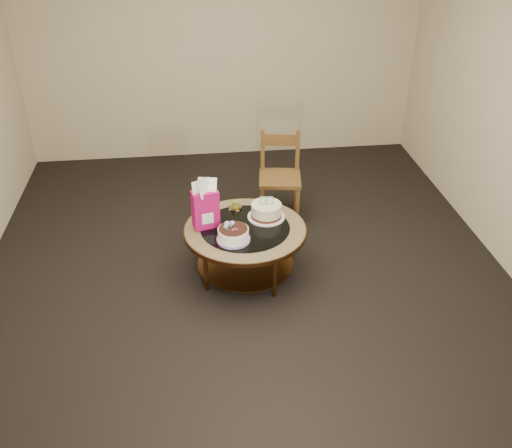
{
  "coord_description": "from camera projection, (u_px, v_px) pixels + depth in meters",
  "views": [
    {
      "loc": [
        -0.38,
        -3.96,
        2.95
      ],
      "look_at": [
        0.09,
        0.02,
        0.47
      ],
      "focal_mm": 40.0,
      "sensor_mm": 36.0,
      "label": 1
    }
  ],
  "objects": [
    {
      "name": "decorated_cake",
      "position": [
        233.0,
        235.0,
        4.5
      ],
      "size": [
        0.27,
        0.27,
        0.16
      ],
      "rotation": [
        0.0,
        0.0,
        -0.2
      ],
      "color": "#A98DC8",
      "rests_on": "coffee_table"
    },
    {
      "name": "coffee_table",
      "position": [
        245.0,
        236.0,
        4.74
      ],
      "size": [
        1.02,
        1.02,
        0.46
      ],
      "color": "brown",
      "rests_on": "ground"
    },
    {
      "name": "ground",
      "position": [
        246.0,
        272.0,
        4.94
      ],
      "size": [
        5.0,
        5.0,
        0.0
      ],
      "primitive_type": "plane",
      "color": "black",
      "rests_on": "ground"
    },
    {
      "name": "cream_cake",
      "position": [
        266.0,
        211.0,
        4.8
      ],
      "size": [
        0.32,
        0.32,
        0.2
      ],
      "rotation": [
        0.0,
        0.0,
        -0.08
      ],
      "color": "white",
      "rests_on": "coffee_table"
    },
    {
      "name": "room_walls",
      "position": [
        244.0,
        101.0,
        4.13
      ],
      "size": [
        4.52,
        5.02,
        2.61
      ],
      "color": "#C3B394",
      "rests_on": "ground"
    },
    {
      "name": "dining_chair",
      "position": [
        280.0,
        176.0,
        5.54
      ],
      "size": [
        0.45,
        0.45,
        0.86
      ],
      "rotation": [
        0.0,
        0.0,
        -0.14
      ],
      "color": "brown",
      "rests_on": "ground"
    },
    {
      "name": "pillar_candle",
      "position": [
        235.0,
        206.0,
        4.95
      ],
      "size": [
        0.12,
        0.12,
        0.08
      ],
      "rotation": [
        0.0,
        0.0,
        -0.43
      ],
      "color": "#D0BA55",
      "rests_on": "coffee_table"
    },
    {
      "name": "gift_bag",
      "position": [
        205.0,
        204.0,
        4.6
      ],
      "size": [
        0.23,
        0.19,
        0.42
      ],
      "rotation": [
        0.0,
        0.0,
        0.24
      ],
      "color": "#C5125C",
      "rests_on": "coffee_table"
    }
  ]
}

